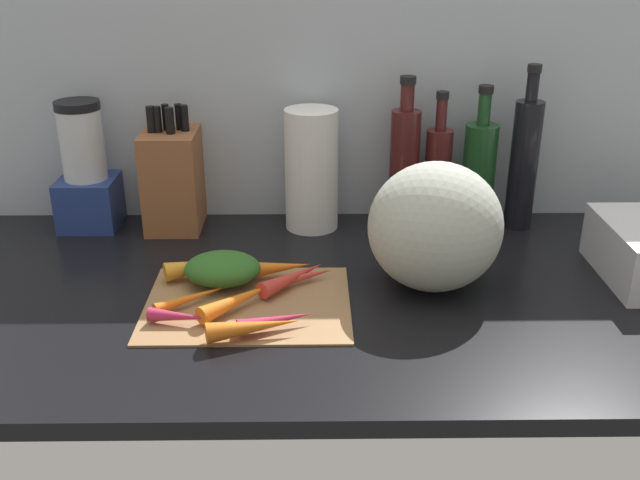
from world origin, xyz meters
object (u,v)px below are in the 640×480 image
object	(u,v)px
knife_block	(173,179)
paper_towel_roll	(311,170)
carrot_1	(240,299)
bottle_2	(479,172)
bottle_3	(524,162)
carrot_4	(194,297)
carrot_7	(254,327)
winter_squash	(435,227)
blender_appliance	(86,174)
bottle_1	(437,174)
carrot_0	(293,277)
carrot_2	(206,265)
bottle_0	(404,165)
cutting_board	(248,303)
carrot_5	(280,267)
carrot_6	(277,320)
carrot_3	(306,276)
carrot_8	(180,316)

from	to	relation	value
knife_block	paper_towel_roll	bearing A→B (deg)	-0.92
carrot_1	paper_towel_roll	world-z (taller)	paper_towel_roll
bottle_2	bottle_3	size ratio (longest dim) A/B	0.87
carrot_4	knife_block	bearing A→B (deg)	104.12
carrot_7	carrot_1	bearing A→B (deg)	106.86
winter_squash	blender_appliance	size ratio (longest dim) A/B	0.86
carrot_1	bottle_1	xyz separation A→B (cm)	(39.98, 39.82, 9.34)
carrot_0	bottle_3	size ratio (longest dim) A/B	0.43
carrot_2	carrot_7	size ratio (longest dim) A/B	1.01
carrot_4	bottle_0	distance (cm)	57.03
blender_appliance	bottle_2	size ratio (longest dim) A/B	0.90
cutting_board	carrot_5	world-z (taller)	carrot_5
carrot_5	carrot_7	distance (cm)	22.41
carrot_2	bottle_3	xyz separation A→B (cm)	(65.83, 25.16, 12.31)
carrot_1	carrot_6	xyz separation A→B (cm)	(6.57, -7.04, -0.29)
carrot_1	bottle_3	bearing A→B (deg)	33.24
carrot_0	carrot_5	xyz separation A→B (cm)	(-2.64, 3.89, 0.10)
bottle_0	bottle_2	size ratio (longest dim) A/B	1.06
carrot_4	bottle_3	xyz separation A→B (cm)	(66.48, 36.42, 13.07)
carrot_7	bottle_3	distance (cm)	74.20
carrot_6	bottle_1	world-z (taller)	bottle_1
knife_block	carrot_4	bearing A→B (deg)	-75.88
carrot_4	bottle_0	xyz separation A→B (cm)	(40.88, 37.90, 12.04)
carrot_3	bottle_2	size ratio (longest dim) A/B	0.36
knife_block	bottle_3	distance (cm)	75.96
cutting_board	knife_block	distance (cm)	42.71
carrot_2	winter_squash	world-z (taller)	winter_squash
carrot_0	bottle_1	bearing A→B (deg)	45.43
carrot_0	carrot_8	distance (cm)	23.11
paper_towel_roll	carrot_0	bearing A→B (deg)	-96.54
bottle_3	cutting_board	bearing A→B (deg)	-147.81
bottle_1	carrot_3	bearing A→B (deg)	-133.48
bottle_0	bottle_3	size ratio (longest dim) A/B	0.93
carrot_6	blender_appliance	size ratio (longest dim) A/B	0.47
bottle_0	carrot_0	bearing A→B (deg)	-127.04
blender_appliance	bottle_1	xyz separation A→B (cm)	(76.57, 0.21, -0.38)
carrot_1	knife_block	bearing A→B (deg)	114.42
carrot_1	winter_squash	distance (cm)	37.00
carrot_4	blender_appliance	bearing A→B (deg)	126.70
carrot_7	bottle_3	xyz separation A→B (cm)	(55.14, 48.08, 12.38)
bottle_1	carrot_4	bearing A→B (deg)	-141.72
carrot_7	paper_towel_roll	size ratio (longest dim) A/B	0.58
carrot_3	winter_squash	xyz separation A→B (cm)	(23.20, -0.45, 9.99)
cutting_board	knife_block	size ratio (longest dim) A/B	1.33
carrot_1	blender_appliance	size ratio (longest dim) A/B	0.61
carrot_4	knife_block	distance (cm)	39.59
blender_appliance	carrot_4	bearing A→B (deg)	-53.30
carrot_2	cutting_board	bearing A→B (deg)	-51.08
carrot_5	bottle_2	distance (cm)	51.32
carrot_5	winter_squash	size ratio (longest dim) A/B	0.49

